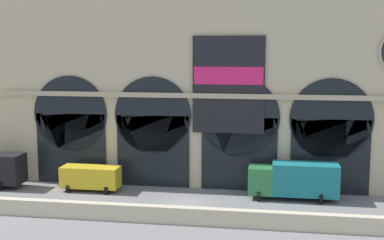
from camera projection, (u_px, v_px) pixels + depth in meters
ground_plane at (186, 204)px, 42.70m from camera, size 200.00×200.00×0.00m
quay_parapet_wall at (175, 215)px, 37.87m from camera, size 90.00×0.70×1.27m
station_building at (201, 75)px, 48.98m from camera, size 41.12×6.22×20.93m
van_midwest at (91, 177)px, 46.51m from camera, size 5.20×2.48×2.20m
box_truck_mideast at (294, 180)px, 43.82m from camera, size 7.50×2.91×3.12m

